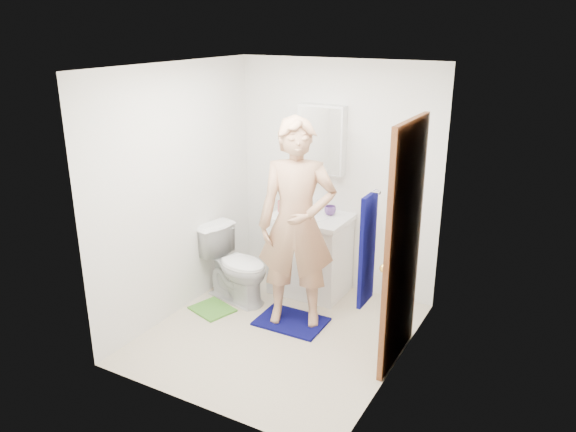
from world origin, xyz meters
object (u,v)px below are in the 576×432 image
at_px(medicine_cabinet, 322,139).
at_px(towel, 367,250).
at_px(toothbrush_cup, 330,210).
at_px(vanity_cabinet, 310,256).
at_px(toilet, 236,265).
at_px(soap_dispenser, 283,203).
at_px(man, 297,224).

bearing_deg(medicine_cabinet, towel, -55.39).
bearing_deg(toothbrush_cup, vanity_cabinet, -144.99).
distance_m(medicine_cabinet, towel, 2.11).
relative_size(toilet, soap_dispenser, 4.09).
height_order(soap_dispenser, man, man).
height_order(vanity_cabinet, towel, towel).
height_order(vanity_cabinet, toothbrush_cup, toothbrush_cup).
height_order(vanity_cabinet, man, man).
bearing_deg(towel, medicine_cabinet, 124.61).
bearing_deg(medicine_cabinet, toilet, -126.96).
relative_size(medicine_cabinet, towel, 0.87).
distance_m(toilet, toothbrush_cup, 1.11).
relative_size(medicine_cabinet, toothbrush_cup, 5.81).
height_order(towel, man, man).
bearing_deg(soap_dispenser, toothbrush_cup, 18.53).
distance_m(vanity_cabinet, soap_dispenser, 0.62).
bearing_deg(toothbrush_cup, toilet, -138.51).
relative_size(medicine_cabinet, soap_dispenser, 3.72).
relative_size(vanity_cabinet, soap_dispenser, 4.25).
bearing_deg(toothbrush_cup, man, -88.30).
bearing_deg(medicine_cabinet, vanity_cabinet, -90.00).
xyz_separation_m(vanity_cabinet, medicine_cabinet, (0.00, 0.22, 1.20)).
distance_m(soap_dispenser, toothbrush_cup, 0.49).
height_order(toilet, soap_dispenser, soap_dispenser).
distance_m(vanity_cabinet, towel, 2.08).
distance_m(vanity_cabinet, medicine_cabinet, 1.22).
bearing_deg(man, vanity_cabinet, 84.03).
bearing_deg(toothbrush_cup, medicine_cabinet, 146.20).
bearing_deg(vanity_cabinet, toothbrush_cup, 35.01).
bearing_deg(towel, toothbrush_cup, 122.41).
bearing_deg(man, soap_dispenser, 106.57).
distance_m(medicine_cabinet, toothbrush_cup, 0.73).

